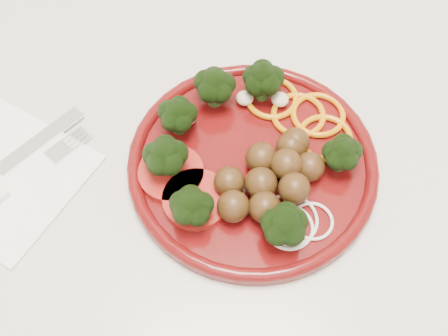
{
  "coord_description": "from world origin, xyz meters",
  "views": [
    {
      "loc": [
        0.11,
        1.38,
        1.4
      ],
      "look_at": [
        0.13,
        1.67,
        0.92
      ],
      "focal_mm": 45.0,
      "sensor_mm": 36.0,
      "label": 1
    }
  ],
  "objects": [
    {
      "name": "counter",
      "position": [
        0.0,
        1.7,
        0.45
      ],
      "size": [
        2.4,
        0.6,
        0.9
      ],
      "color": "silver",
      "rests_on": "ground"
    },
    {
      "name": "plate",
      "position": [
        0.15,
        1.68,
        0.92
      ],
      "size": [
        0.26,
        0.26,
        0.06
      ],
      "rotation": [
        0.0,
        0.0,
        0.41
      ],
      "color": "#4A0909",
      "rests_on": "counter"
    },
    {
      "name": "napkin",
      "position": [
        -0.1,
        1.68,
        0.9
      ],
      "size": [
        0.2,
        0.2,
        0.0
      ],
      "primitive_type": "cube",
      "rotation": [
        0.0,
        0.0,
        0.97
      ],
      "color": "white",
      "rests_on": "counter"
    }
  ]
}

